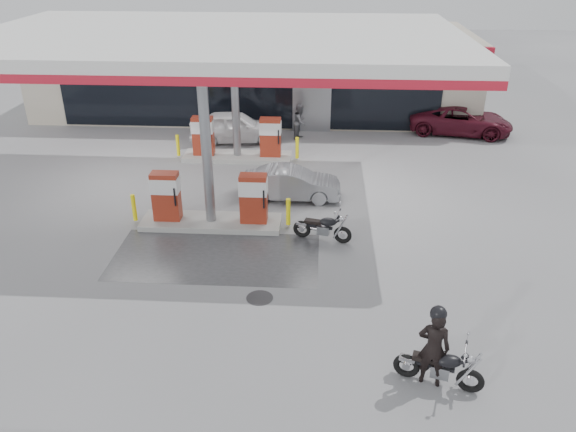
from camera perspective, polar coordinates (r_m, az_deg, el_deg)
name	(u,v)px	position (r m, az deg, el deg)	size (l,w,h in m)	color
ground	(199,256)	(16.69, -9.02, -4.05)	(90.00, 90.00, 0.00)	gray
wet_patch	(216,257)	(16.59, -7.33, -4.11)	(6.00, 3.00, 0.00)	#4C4C4F
drain_cover	(260,298)	(14.72, -2.90, -8.31)	(0.70, 0.70, 0.01)	#38383A
store_building	(257,70)	(30.79, -3.13, 14.61)	(22.00, 8.22, 4.00)	beige
canopy	(218,42)	(19.54, -7.08, 17.18)	(16.00, 10.02, 5.51)	silver
pump_island_near	(210,205)	(18.08, -7.91, 1.12)	(5.14, 1.30, 1.78)	#9E9E99
pump_island_far	(237,143)	(23.55, -5.21, 7.43)	(5.14, 1.30, 1.78)	#9E9E99
main_motorcycle	(440,368)	(12.41, 15.21, -14.69)	(1.83, 0.89, 0.96)	black
biker_main	(433,348)	(12.10, 14.56, -12.85)	(0.66, 0.43, 1.81)	black
parked_motorcycle	(323,228)	(17.15, 3.60, -1.22)	(1.83, 0.82, 0.95)	black
sedan_white	(235,127)	(25.67, -5.38, 9.03)	(1.64, 4.08, 1.39)	white
attendant	(300,122)	(25.94, 1.24, 9.57)	(0.78, 0.61, 1.60)	#515156
hatchback_silver	(291,184)	(19.83, 0.35, 3.32)	(1.21, 3.46, 1.14)	gray
parked_car_left	(138,105)	(30.15, -15.02, 10.81)	(1.78, 4.37, 1.27)	navy
parked_car_right	(461,120)	(27.89, 17.14, 9.31)	(2.17, 4.70, 1.31)	#501120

